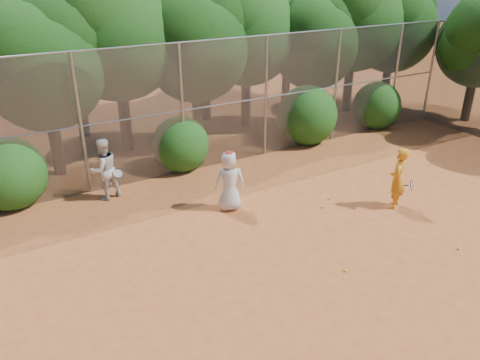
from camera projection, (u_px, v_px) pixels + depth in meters
ground at (332, 254)px, 10.71m from camera, size 80.00×80.00×0.00m
fence_back at (209, 105)px, 14.50m from camera, size 20.05×0.09×4.03m
tree_2 at (42, 58)px, 13.34m from camera, size 3.99×3.47×5.47m
tree_3 at (116, 20)px, 14.92m from camera, size 4.89×4.26×6.70m
tree_4 at (196, 37)px, 15.84m from camera, size 4.19×3.64×5.73m
tree_5 at (247, 22)px, 17.48m from camera, size 4.51×3.92×6.17m
tree_6 at (316, 36)px, 18.06m from camera, size 3.86×3.36×5.29m
tree_7 at (356, 10)px, 19.32m from camera, size 4.77×4.14×6.53m
tree_8 at (394, 19)px, 20.18m from camera, size 4.25×3.70×5.82m
tree_10 at (68, 8)px, 16.10m from camera, size 5.15×4.48×7.06m
tree_11 at (204, 16)px, 18.23m from camera, size 4.64×4.03×6.35m
tree_12 at (290, 1)px, 20.59m from camera, size 5.02×4.37×6.88m
bush_0 at (8, 171)px, 12.53m from camera, size 2.00×2.00×2.00m
bush_1 at (180, 142)px, 14.83m from camera, size 1.80×1.80×1.80m
bush_2 at (307, 113)px, 17.00m from camera, size 2.20×2.20×2.20m
bush_3 at (377, 103)px, 18.64m from camera, size 1.90×1.90×1.90m
player_yellow at (398, 178)px, 12.45m from camera, size 0.88×0.67×1.70m
player_teen at (229, 181)px, 12.34m from camera, size 0.95×0.80×1.68m
player_white at (104, 169)px, 12.92m from camera, size 0.99×0.87×1.76m
ball_0 at (323, 207)px, 12.70m from camera, size 0.07×0.07×0.07m
ball_1 at (328, 198)px, 13.18m from camera, size 0.07×0.07×0.07m
ball_2 at (458, 249)px, 10.86m from camera, size 0.07×0.07×0.07m
ball_3 at (345, 271)px, 10.09m from camera, size 0.07×0.07×0.07m
ball_4 at (308, 178)px, 14.41m from camera, size 0.07×0.07×0.07m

